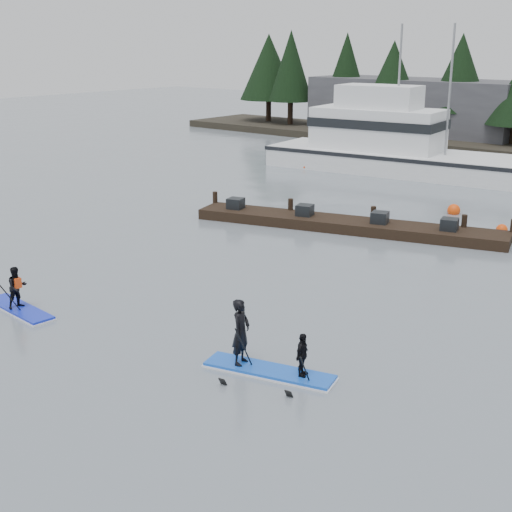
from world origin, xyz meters
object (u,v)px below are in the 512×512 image
Objects in this scene: paddleboard_duo at (262,349)px; paddleboard_solo at (18,295)px; fishing_boat_large at (400,160)px; floating_dock at (346,225)px.

paddleboard_solo is at bearing 175.51° from paddleboard_duo.
fishing_boat_large is 30.23m from paddleboard_duo.
floating_dock is (5.32, -14.51, -0.55)m from fishing_boat_large.
fishing_boat_large is 29.68m from paddleboard_solo.
fishing_boat_large is at bearing 94.04° from floating_dock.
paddleboard_solo is 8.80m from paddleboard_duo.
fishing_boat_large is at bearing 97.51° from paddleboard_duo.
paddleboard_solo is at bearing -91.69° from fishing_boat_large.
floating_dock is 15.26m from paddleboard_solo.
paddleboard_solo reaches higher than floating_dock.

